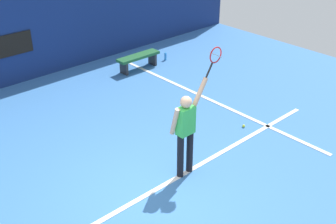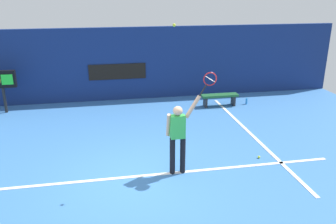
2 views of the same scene
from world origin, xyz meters
The scene contains 8 objects.
ground_plane centered at (0.00, 0.00, 0.00)m, with size 18.00×18.00×0.00m, color #3870B2.
court_baseline centered at (0.00, 0.12, 0.01)m, with size 10.00×0.10×0.01m, color white.
court_sideline centered at (3.77, 2.00, 0.01)m, with size 0.10×7.00×0.01m, color white.
tennis_player centered at (1.07, 0.13, 1.01)m, with size 0.78×0.31×1.93m.
tennis_racket centered at (1.77, 0.13, 2.26)m, with size 0.46×0.27×0.61m.
court_bench centered at (3.69, 4.83, 0.34)m, with size 1.40×0.36×0.45m.
water_bottle centered at (4.78, 4.83, 0.12)m, with size 0.07×0.07×0.24m, color #338CD8.
spare_ball centered at (3.32, 0.48, 0.03)m, with size 0.07×0.07×0.07m, color #CCE033.
Camera 1 is at (-3.78, -4.71, 5.11)m, focal length 45.96 mm.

